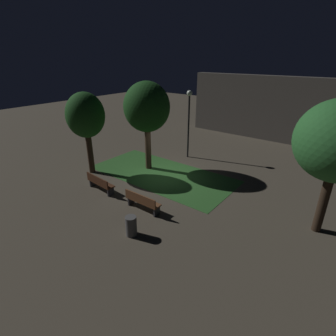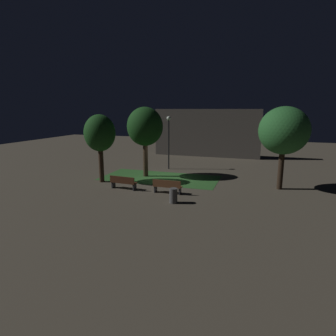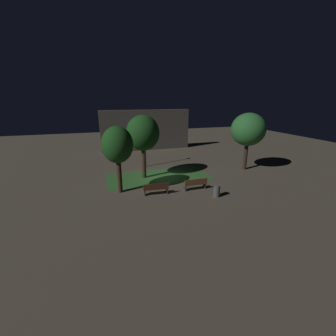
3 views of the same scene
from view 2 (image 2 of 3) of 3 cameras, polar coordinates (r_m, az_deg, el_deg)
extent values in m
plane|color=#4C4438|center=(21.29, -1.09, -2.23)|extent=(60.00, 60.00, 0.00)
cube|color=#2D6028|center=(21.61, -1.66, -2.01)|extent=(8.81, 4.19, 0.01)
cube|color=#422314|center=(18.79, -8.91, -2.86)|extent=(1.83, 0.60, 0.06)
cube|color=#422314|center=(18.57, -9.26, -2.32)|extent=(1.80, 0.18, 0.40)
cube|color=#2D2D33|center=(19.27, -10.92, -3.30)|extent=(0.11, 0.39, 0.42)
cube|color=#2D2D33|center=(18.46, -6.75, -3.83)|extent=(0.11, 0.39, 0.42)
cube|color=brown|center=(17.64, -0.08, -3.69)|extent=(1.81, 0.51, 0.06)
cube|color=brown|center=(17.39, -0.29, -3.13)|extent=(1.80, 0.09, 0.40)
cube|color=#2D2D33|center=(17.95, -2.52, -4.22)|extent=(0.09, 0.39, 0.42)
cube|color=#2D2D33|center=(17.49, 2.43, -4.65)|extent=(0.09, 0.39, 0.42)
cylinder|color=#2D2116|center=(19.74, 21.80, 0.21)|extent=(0.35, 0.35, 2.97)
ellipsoid|color=#28662D|center=(19.44, 22.33, 7.00)|extent=(3.13, 3.13, 3.02)
cylinder|color=#38281C|center=(20.74, -13.32, 1.20)|extent=(0.35, 0.35, 2.92)
ellipsoid|color=#194719|center=(20.47, -13.60, 6.87)|extent=(2.18, 2.18, 2.58)
cylinder|color=#38281C|center=(21.93, -4.56, 2.31)|extent=(0.37, 0.37, 3.12)
ellipsoid|color=#194719|center=(21.68, -4.66, 8.34)|extent=(2.72, 2.72, 2.93)
cylinder|color=black|center=(24.53, 0.14, 4.68)|extent=(0.12, 0.12, 4.24)
sphere|color=white|center=(24.35, 0.15, 9.98)|extent=(0.36, 0.36, 0.36)
cylinder|color=#4C4C4C|center=(15.86, 1.09, -5.59)|extent=(0.45, 0.45, 0.84)
cube|color=#4C4742|center=(31.48, 7.70, 6.99)|extent=(11.57, 0.80, 5.17)
camera|label=1|loc=(8.95, 32.38, 19.49)|focal=27.80mm
camera|label=3|loc=(12.35, -66.15, 11.64)|focal=24.34mm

